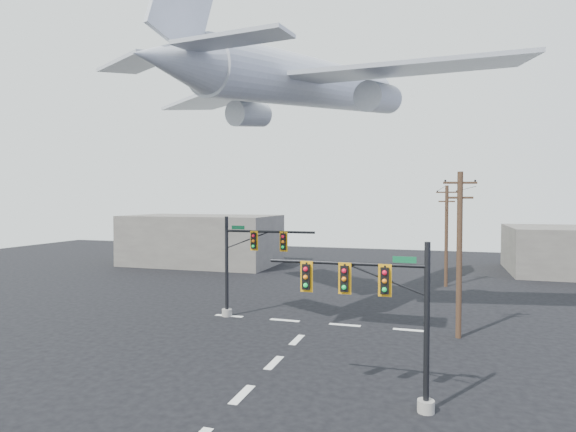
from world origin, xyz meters
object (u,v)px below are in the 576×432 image
(signal_mast_far, at_px, (245,264))
(utility_pole_b, at_px, (446,234))
(signal_mast_near, at_px, (384,314))
(utility_pole_a, at_px, (459,251))
(airliner, at_px, (310,84))

(signal_mast_far, xyz_separation_m, utility_pole_b, (13.12, 16.19, 1.18))
(utility_pole_b, bearing_deg, signal_mast_far, -127.22)
(signal_mast_near, xyz_separation_m, signal_mast_far, (-10.44, 11.37, 0.02))
(signal_mast_far, bearing_deg, signal_mast_near, -47.45)
(utility_pole_a, bearing_deg, utility_pole_b, 74.22)
(airliner, bearing_deg, utility_pole_b, -19.73)
(signal_mast_near, xyz_separation_m, utility_pole_a, (3.11, 10.69, 1.37))
(signal_mast_far, height_order, airliner, airliner)
(utility_pole_a, xyz_separation_m, airliner, (-9.90, 4.04, 11.14))
(utility_pole_a, height_order, airliner, airliner)
(signal_mast_far, bearing_deg, airliner, 42.68)
(utility_pole_b, distance_m, airliner, 19.55)
(utility_pole_a, bearing_deg, airliner, 140.54)
(utility_pole_b, height_order, airliner, airliner)
(utility_pole_b, bearing_deg, airliner, -124.65)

